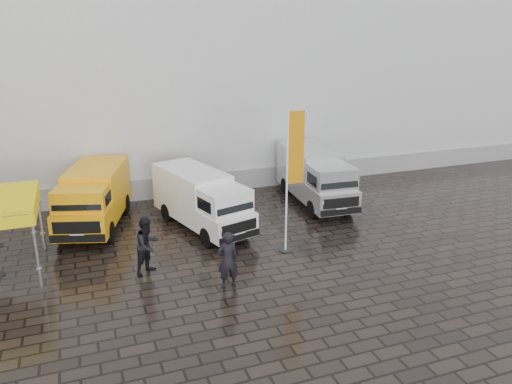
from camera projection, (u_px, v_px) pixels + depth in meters
ground at (291, 253)px, 18.37m from camera, size 120.00×120.00×0.00m
exhibition_hall at (219, 60)px, 31.42m from camera, size 44.00×16.00×12.00m
hall_plinth at (264, 177)px, 25.96m from camera, size 44.00×0.15×1.00m
van_yellow at (94, 199)px, 20.43m from camera, size 3.43×5.59×2.41m
van_white at (202, 201)px, 20.32m from camera, size 3.20×5.67×2.33m
van_silver at (315, 178)px, 23.26m from camera, size 2.26×5.78×2.45m
flagpole at (292, 171)px, 17.67m from camera, size 0.88×0.50×5.40m
wheelie_bin at (308, 174)px, 26.36m from camera, size 0.70×0.70×1.04m
person_front at (228, 260)px, 15.66m from camera, size 0.71×0.48×1.90m
person_tent at (148, 245)px, 16.63m from camera, size 1.21×1.17×1.96m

